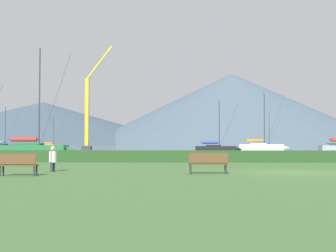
{
  "coord_description": "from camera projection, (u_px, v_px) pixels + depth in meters",
  "views": [
    {
      "loc": [
        -5.01,
        -20.7,
        1.4
      ],
      "look_at": [
        -7.93,
        58.53,
        4.56
      ],
      "focal_mm": 45.84,
      "sensor_mm": 36.0,
      "label": 1
    }
  ],
  "objects": [
    {
      "name": "ground_plane",
      "position": [
        289.0,
        172.0,
        20.43
      ],
      "size": [
        1000.0,
        1000.0,
        0.0
      ],
      "primitive_type": "plane",
      "color": "#477038"
    },
    {
      "name": "harbor_water",
      "position": [
        197.0,
        147.0,
        157.23
      ],
      "size": [
        320.0,
        246.0,
        0.0
      ],
      "primitive_type": "cube",
      "color": "slate",
      "rests_on": "ground_plane"
    },
    {
      "name": "hedge_line",
      "position": [
        252.0,
        156.0,
        31.43
      ],
      "size": [
        80.0,
        1.2,
        0.85
      ],
      "primitive_type": "cube",
      "color": "#284C23",
      "rests_on": "ground_plane"
    },
    {
      "name": "sailboat_slip_0",
      "position": [
        34.0,
        149.0,
        48.13
      ],
      "size": [
        8.65,
        2.87,
        12.2
      ],
      "rotation": [
        0.0,
        0.0,
        0.04
      ],
      "color": "#236B38",
      "rests_on": "harbor_water"
    },
    {
      "name": "sailboat_slip_1",
      "position": [
        216.0,
        149.0,
        63.68
      ],
      "size": [
        7.05,
        2.52,
        7.7
      ],
      "rotation": [
        0.0,
        0.0,
        -0.08
      ],
      "color": "black",
      "rests_on": "harbor_water"
    },
    {
      "name": "sailboat_slip_5",
      "position": [
        52.0,
        146.0,
        110.86
      ],
      "size": [
        6.68,
        2.55,
        8.02
      ],
      "rotation": [
        0.0,
        0.0,
        -0.11
      ],
      "color": "gold",
      "rests_on": "harbor_water"
    },
    {
      "name": "sailboat_slip_7",
      "position": [
        268.0,
        147.0,
        96.49
      ],
      "size": [
        6.7,
        2.5,
        8.16
      ],
      "rotation": [
        0.0,
        0.0,
        -0.1
      ],
      "color": "#19707A",
      "rests_on": "harbor_water"
    },
    {
      "name": "sailboat_slip_9",
      "position": [
        336.0,
        147.0,
        102.88
      ],
      "size": [
        6.64,
        2.85,
        7.2
      ],
      "rotation": [
        0.0,
        0.0,
        -0.17
      ],
      "color": "black",
      "rests_on": "harbor_water"
    },
    {
      "name": "sailboat_slip_10",
      "position": [
        3.0,
        147.0,
        91.55
      ],
      "size": [
        7.78,
        2.68,
        9.28
      ],
      "rotation": [
        0.0,
        0.0,
        -0.06
      ],
      "color": "navy",
      "rests_on": "harbor_water"
    },
    {
      "name": "sailboat_slip_11",
      "position": [
        262.0,
        147.0,
        75.1
      ],
      "size": [
        8.82,
        3.2,
        10.15
      ],
      "rotation": [
        0.0,
        0.0,
        -0.08
      ],
      "color": "white",
      "rests_on": "harbor_water"
    },
    {
      "name": "park_bench_near_path",
      "position": [
        18.0,
        163.0,
        18.23
      ],
      "size": [
        1.62,
        0.51,
        0.95
      ],
      "rotation": [
        0.0,
        0.0,
        0.02
      ],
      "color": "brown",
      "rests_on": "ground_plane"
    },
    {
      "name": "park_bench_under_tree",
      "position": [
        208.0,
        162.0,
        19.43
      ],
      "size": [
        1.78,
        0.53,
        0.95
      ],
      "rotation": [
        0.0,
        0.0,
        0.03
      ],
      "color": "brown",
      "rests_on": "ground_plane"
    },
    {
      "name": "person_seated_viewer",
      "position": [
        53.0,
        158.0,
        21.0
      ],
      "size": [
        0.36,
        0.56,
        1.25
      ],
      "rotation": [
        0.0,
        0.0,
        -0.23
      ],
      "color": "#2D3347",
      "rests_on": "ground_plane"
    },
    {
      "name": "dock_crane",
      "position": [
        88.0,
        116.0,
        94.73
      ],
      "size": [
        6.64,
        2.0,
        23.07
      ],
      "color": "#333338",
      "rests_on": "ground_plane"
    },
    {
      "name": "distant_hill_west_ridge",
      "position": [
        232.0,
        109.0,
        405.37
      ],
      "size": [
        276.41,
        276.41,
        67.38
      ],
      "primitive_type": "cone",
      "color": "#4C6070",
      "rests_on": "ground_plane"
    },
    {
      "name": "distant_hill_central_peak",
      "position": [
        43.0,
        123.0,
        425.12
      ],
      "size": [
        296.04,
        296.04,
        42.07
      ],
      "primitive_type": "cone",
      "color": "#425666",
      "rests_on": "ground_plane"
    }
  ]
}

